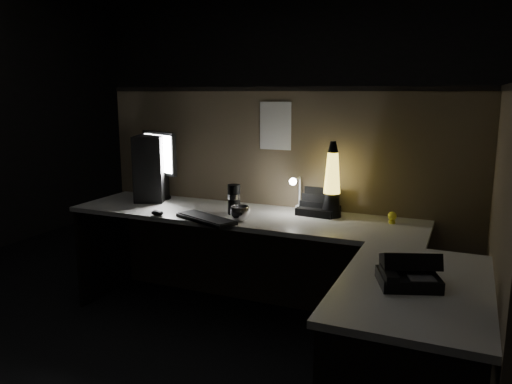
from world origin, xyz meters
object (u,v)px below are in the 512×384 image
at_px(pc_tower, 153,166).
at_px(monitor, 159,158).
at_px(lava_lamp, 332,186).
at_px(desk_phone, 408,272).
at_px(keyboard, 206,219).

relative_size(pc_tower, monitor, 0.95).
xyz_separation_m(lava_lamp, desk_phone, (0.58, -0.97, -0.14)).
height_order(pc_tower, keyboard, pc_tower).
distance_m(pc_tower, keyboard, 0.85).
xyz_separation_m(pc_tower, lava_lamp, (1.35, -0.04, -0.04)).
xyz_separation_m(pc_tower, keyboard, (0.68, -0.45, -0.22)).
height_order(pc_tower, monitor, monitor).
bearing_deg(lava_lamp, monitor, 178.29).
height_order(pc_tower, lava_lamp, lava_lamp).
height_order(monitor, desk_phone, monitor).
relative_size(keyboard, lava_lamp, 0.90).
bearing_deg(desk_phone, monitor, 131.73).
distance_m(pc_tower, monitor, 0.09).
relative_size(monitor, desk_phone, 1.72).
xyz_separation_m(pc_tower, monitor, (0.06, -0.01, 0.06)).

